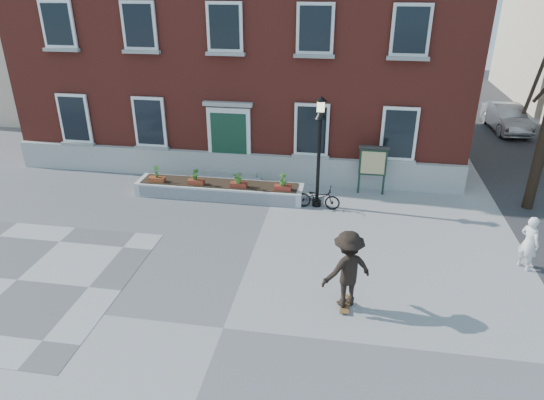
% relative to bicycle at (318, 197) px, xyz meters
% --- Properties ---
extents(ground, '(100.00, 100.00, 0.00)m').
position_rel_bicycle_xyz_m(ground, '(-1.68, -6.77, -0.41)').
color(ground, gray).
rests_on(ground, ground).
extents(checker_patch, '(6.00, 6.00, 0.01)m').
position_rel_bicycle_xyz_m(checker_patch, '(-7.68, -5.77, -0.40)').
color(checker_patch, '#535356').
rests_on(checker_patch, ground).
extents(bicycle, '(1.59, 0.65, 0.82)m').
position_rel_bicycle_xyz_m(bicycle, '(0.00, 0.00, 0.00)').
color(bicycle, black).
rests_on(bicycle, ground).
extents(parked_car, '(1.76, 4.22, 1.36)m').
position_rel_bicycle_xyz_m(parked_car, '(9.00, 10.93, 0.27)').
color(parked_car, '#AFB2B4').
rests_on(parked_car, ground).
extents(bystander, '(0.65, 0.70, 1.60)m').
position_rel_bicycle_xyz_m(bystander, '(6.01, -2.91, 0.39)').
color(bystander, silver).
rests_on(bystander, ground).
extents(brick_building, '(18.40, 10.85, 12.60)m').
position_rel_bicycle_xyz_m(brick_building, '(-3.68, 7.21, 5.89)').
color(brick_building, maroon).
rests_on(brick_building, ground).
extents(planter_assembly, '(6.20, 1.12, 1.15)m').
position_rel_bicycle_xyz_m(planter_assembly, '(-3.66, 0.41, -0.10)').
color(planter_assembly, silver).
rests_on(planter_assembly, ground).
extents(lamp_post, '(0.40, 0.40, 3.93)m').
position_rel_bicycle_xyz_m(lamp_post, '(-0.05, 0.19, 2.13)').
color(lamp_post, black).
rests_on(lamp_post, ground).
extents(notice_board, '(1.10, 0.16, 1.87)m').
position_rel_bicycle_xyz_m(notice_board, '(1.86, 1.56, 0.85)').
color(notice_board, '#183023').
rests_on(notice_board, ground).
extents(skateboarder, '(1.50, 1.31, 2.08)m').
position_rel_bicycle_xyz_m(skateboarder, '(1.10, -5.46, 0.67)').
color(skateboarder, brown).
rests_on(skateboarder, ground).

